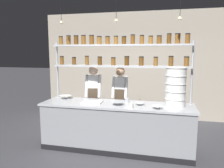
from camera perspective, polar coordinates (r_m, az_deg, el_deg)
The scene contains 15 objects.
ground_plane at distance 4.57m, azimuth 1.13°, elevation -16.46°, with size 40.00×40.00×0.00m, color #3D3D42.
back_wall at distance 6.47m, azimuth 5.60°, elevation 4.85°, with size 5.37×0.12×3.05m, color #9E9384.
prep_counter at distance 4.39m, azimuth 1.14°, elevation -11.02°, with size 2.97×0.76×0.92m.
spice_shelf_unit at distance 4.47m, azimuth 2.16°, elevation 7.38°, with size 2.85×0.28×2.27m.
chef_left at distance 4.99m, azimuth -4.83°, elevation -3.14°, with size 0.39×0.31×1.62m.
chef_center at distance 4.98m, azimuth 2.13°, elevation -3.38°, with size 0.36×0.28×1.59m.
container_stack at distance 4.18m, azimuth 16.28°, elevation -0.72°, with size 0.38×0.38×0.72m.
cutting_board at distance 4.35m, azimuth -5.29°, elevation -4.76°, with size 0.40×0.26×0.02m.
prep_bowl_near_left at distance 4.81m, azimuth -12.09°, elevation -3.37°, with size 0.26×0.26×0.07m.
prep_bowl_center_front at distance 4.17m, azimuth 7.25°, elevation -5.22°, with size 0.18×0.18×0.05m.
prep_bowl_center_back at distance 4.15m, azimuth 1.42°, elevation -5.10°, with size 0.24×0.24×0.06m.
prep_bowl_near_right at distance 3.96m, azimuth 11.75°, elevation -6.02°, with size 0.19×0.19×0.05m.
serving_cup_front at distance 4.28m, azimuth 3.90°, elevation -4.40°, with size 0.09×0.09×0.11m.
serving_cup_by_board at distance 3.94m, azimuth 4.95°, elevation -5.63°, with size 0.09×0.09×0.09m.
pendant_light_row at distance 4.19m, azimuth 1.23°, elevation 16.57°, with size 2.30×0.07×0.55m.
Camera 1 is at (0.88, -4.05, 1.91)m, focal length 35.00 mm.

